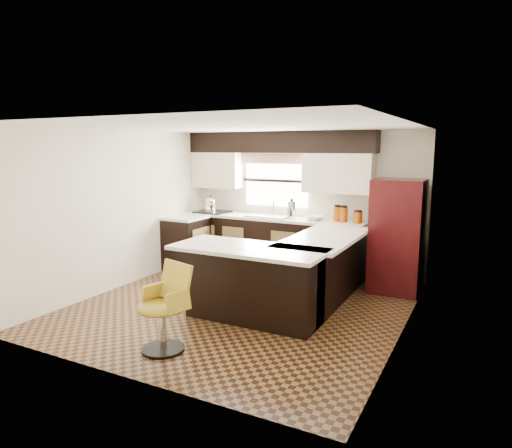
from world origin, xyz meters
The scene contains 30 objects.
floor centered at (0.00, 0.00, 0.00)m, with size 4.40×4.40×0.00m, color #49301A.
ceiling centered at (0.00, 0.00, 2.40)m, with size 4.40×4.40×0.00m, color silver.
wall_back centered at (0.00, 2.20, 1.20)m, with size 4.40×4.40×0.00m, color beige.
wall_front centered at (0.00, -2.20, 1.20)m, with size 4.40×4.40×0.00m, color beige.
wall_left centered at (-2.10, 0.00, 1.20)m, with size 4.40×4.40×0.00m, color beige.
wall_right centered at (2.10, 0.00, 1.20)m, with size 4.40×4.40×0.00m, color beige.
base_cab_back centered at (-0.45, 1.90, 0.45)m, with size 3.30×0.60×0.90m, color black.
base_cab_left centered at (-1.80, 1.25, 0.45)m, with size 0.60×0.70×0.90m, color black.
counter_back centered at (-0.45, 1.90, 0.92)m, with size 3.30×0.60×0.04m, color silver.
counter_left centered at (-1.80, 1.25, 0.92)m, with size 0.60×0.70×0.04m, color silver.
soffit centered at (-0.40, 2.03, 2.22)m, with size 3.40×0.35×0.36m, color black.
upper_cab_left centered at (-1.62, 2.03, 1.72)m, with size 0.94×0.35×0.64m, color beige.
upper_cab_right centered at (0.68, 2.03, 1.72)m, with size 1.14×0.35×0.64m, color beige.
window_pane centered at (-0.50, 2.18, 1.55)m, with size 1.20×0.02×0.90m, color white.
valance centered at (-0.50, 2.14, 1.94)m, with size 1.30×0.06×0.18m, color #D19B93.
sink centered at (-0.50, 1.88, 0.96)m, with size 0.75×0.45×0.03m, color #B2B2B7.
dishwasher centered at (0.55, 1.61, 0.43)m, with size 0.58×0.03×0.78m, color black.
cooktop centered at (-1.65, 1.88, 0.96)m, with size 0.58×0.50×0.03m, color black.
peninsula_long centered at (0.90, 0.62, 0.45)m, with size 0.60×1.95×0.90m, color black.
peninsula_return centered at (0.38, -0.35, 0.45)m, with size 1.65×0.60×0.90m, color black.
counter_pen_long centered at (0.95, 0.62, 0.92)m, with size 0.84×1.95×0.04m, color silver.
counter_pen_return centered at (0.35, -0.44, 0.92)m, with size 1.89×0.84×0.04m, color silver.
refrigerator centered at (1.72, 1.66, 0.84)m, with size 0.72×0.69×1.68m, color #35080B.
bar_chair centered at (-0.07, -1.58, 0.46)m, with size 0.50×0.50×0.93m, color #B39724, non-canonical shape.
kettle centered at (-1.69, 1.88, 1.12)m, with size 0.22×0.22×0.29m, color silver, non-canonical shape.
percolator centered at (-0.08, 1.90, 1.09)m, with size 0.15×0.15×0.30m, color silver.
mixing_bowl centered at (0.33, 1.90, 0.98)m, with size 0.30×0.30×0.07m, color white.
canister_large centered at (0.71, 1.92, 1.07)m, with size 0.13×0.13×0.24m, color #953D08.
canister_med centered at (0.82, 1.92, 1.06)m, with size 0.14×0.14×0.24m, color #953D08.
canister_small centered at (1.06, 1.92, 1.03)m, with size 0.14×0.14×0.18m, color #953D08.
Camera 1 is at (2.90, -5.18, 2.13)m, focal length 32.00 mm.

